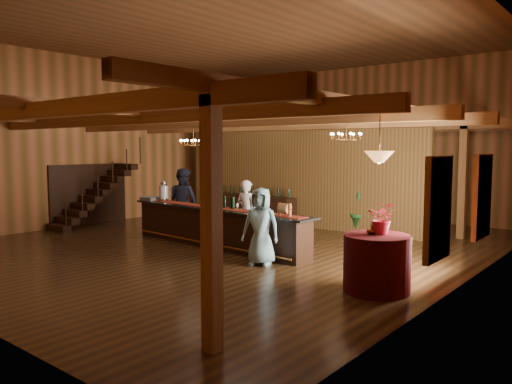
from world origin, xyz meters
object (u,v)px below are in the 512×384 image
Objects in this scene: chandelier_left at (193,142)px; chandelier_right at (346,136)px; floor_plant at (362,211)px; staff_second at (183,201)px; backbar_shelf at (254,209)px; bartender at (247,212)px; round_table at (377,263)px; tasting_bar at (216,227)px; beverage_dispenser at (164,191)px; raffle_drum at (285,209)px; guest at (261,227)px; pendant_lamp at (379,157)px.

chandelier_left is 1.00× the size of chandelier_right.
staff_second is at bearing -138.08° from floor_plant.
backbar_shelf is 1.93× the size of bartender.
backbar_shelf is 1.70× the size of staff_second.
backbar_shelf is 2.80× the size of round_table.
chandelier_right is (2.57, 2.11, 2.33)m from tasting_bar.
backbar_shelf is at bearing -173.16° from floor_plant.
beverage_dispenser is 0.35× the size of bartender.
tasting_bar is 4.06m from chandelier_right.
beverage_dispenser is at bearing -135.87° from floor_plant.
raffle_drum is at bearing -5.00° from beverage_dispenser.
guest reaches higher than raffle_drum.
backbar_shelf is (-4.20, 4.03, -0.72)m from raffle_drum.
beverage_dispenser is at bearing 147.42° from guest.
tasting_bar is at bearing -140.65° from chandelier_right.
staff_second is (-0.12, -0.33, -1.73)m from chandelier_left.
staff_second is (-4.61, -1.39, -1.87)m from chandelier_right.
floor_plant is at bearing 119.70° from pendant_lamp.
beverage_dispenser is at bearing -92.59° from backbar_shelf.
tasting_bar is 4.70m from floor_plant.
guest is at bearing -97.75° from chandelier_right.
backbar_shelf is 3.15m from staff_second.
raffle_drum is (2.32, -0.20, 0.67)m from tasting_bar.
staff_second is 1.50× the size of floor_plant.
chandelier_left is at bearing 163.48° from raffle_drum.
pendant_lamp is at bearing -32.06° from backbar_shelf.
chandelier_left is 1.77m from staff_second.
chandelier_left reaches higher than backbar_shelf.
tasting_bar is 5.48m from pendant_lamp.
floor_plant is (3.81, 0.46, 0.18)m from backbar_shelf.
bartender is at bearing -49.71° from backbar_shelf.
beverage_dispenser reaches higher than tasting_bar.
guest is at bearing -25.20° from chandelier_left.
chandelier_left is (-1.91, 1.05, 2.19)m from tasting_bar.
backbar_shelf is 3.93m from bartender.
staff_second reaches higher than raffle_drum.
backbar_shelf is (0.40, 3.63, -0.83)m from beverage_dispenser.
staff_second reaches higher than bartender.
staff_second is 1.15× the size of guest.
chandelier_right reaches higher than guest.
pendant_lamp is 0.53× the size of bartender.
raffle_drum is 0.42× the size of chandelier_right.
staff_second is (-4.36, 0.92, -0.21)m from raffle_drum.
raffle_drum is 0.38× the size of pendant_lamp.
backbar_shelf is at bearing 120.00° from tasting_bar.
floor_plant is (4.21, 4.08, -0.65)m from beverage_dispenser.
staff_second is at bearing 164.26° from tasting_bar.
bartender is (2.73, 0.49, -0.44)m from beverage_dispenser.
raffle_drum is 2.10m from bartender.
raffle_drum is at bearing -16.52° from chandelier_left.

